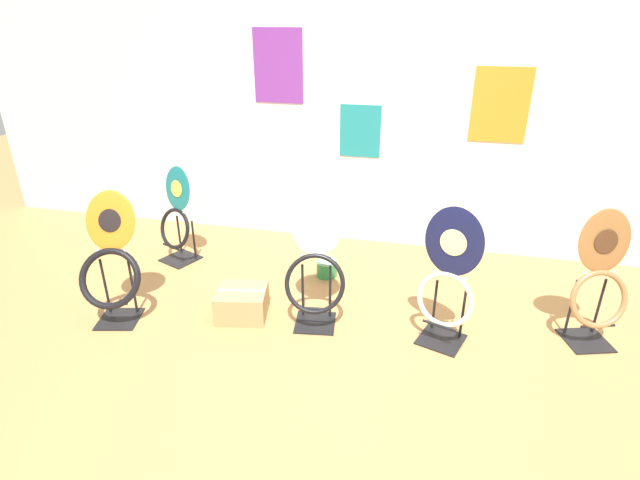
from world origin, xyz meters
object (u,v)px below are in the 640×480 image
toilet_seat_display_white_plain (316,264)px  paint_can (327,267)px  toilet_seat_display_teal_sax (177,220)px  toilet_seat_display_woodgrain (600,281)px  toilet_seat_display_orange_sun (111,264)px  toilet_seat_display_navy_moon (448,280)px  storage_box (242,303)px

toilet_seat_display_white_plain → paint_can: size_ratio=5.22×
toilet_seat_display_white_plain → toilet_seat_display_teal_sax: bearing=155.2°
toilet_seat_display_woodgrain → toilet_seat_display_teal_sax: size_ratio=1.10×
toilet_seat_display_woodgrain → toilet_seat_display_orange_sun: 3.24m
toilet_seat_display_white_plain → toilet_seat_display_navy_moon: bearing=-2.9°
toilet_seat_display_white_plain → toilet_seat_display_orange_sun: bearing=-167.9°
toilet_seat_display_navy_moon → toilet_seat_display_orange_sun: bearing=-173.6°
storage_box → toilet_seat_display_woodgrain: bearing=6.2°
toilet_seat_display_woodgrain → toilet_seat_display_orange_sun: (-3.20, -0.48, -0.02)m
toilet_seat_display_white_plain → storage_box: size_ratio=2.25×
toilet_seat_display_navy_moon → toilet_seat_display_white_plain: bearing=177.1°
toilet_seat_display_woodgrain → toilet_seat_display_teal_sax: (-3.22, 0.46, -0.08)m
toilet_seat_display_navy_moon → toilet_seat_display_woodgrain: 0.97m
toilet_seat_display_woodgrain → toilet_seat_display_orange_sun: bearing=-171.5°
toilet_seat_display_navy_moon → toilet_seat_display_teal_sax: bearing=163.1°
toilet_seat_display_white_plain → paint_can: 0.75m
toilet_seat_display_woodgrain → storage_box: 2.39m
toilet_seat_display_white_plain → paint_can: bearing=95.8°
paint_can → storage_box: 0.86m
toilet_seat_display_navy_moon → paint_can: 1.24m
toilet_seat_display_teal_sax → storage_box: (0.86, -0.72, -0.27)m
storage_box → toilet_seat_display_white_plain: bearing=7.9°
toilet_seat_display_navy_moon → paint_can: size_ratio=5.44×
toilet_seat_display_orange_sun → storage_box: toilet_seat_display_orange_sun is taller
toilet_seat_display_woodgrain → toilet_seat_display_white_plain: size_ratio=1.01×
toilet_seat_display_orange_sun → toilet_seat_display_white_plain: size_ratio=0.99×
toilet_seat_display_woodgrain → paint_can: (-1.89, 0.47, -0.38)m
storage_box → toilet_seat_display_teal_sax: bearing=140.2°
toilet_seat_display_white_plain → storage_box: bearing=-172.1°
toilet_seat_display_orange_sun → storage_box: (0.85, 0.22, -0.33)m
toilet_seat_display_orange_sun → toilet_seat_display_teal_sax: 0.94m
toilet_seat_display_white_plain → toilet_seat_display_woodgrain: bearing=5.7°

